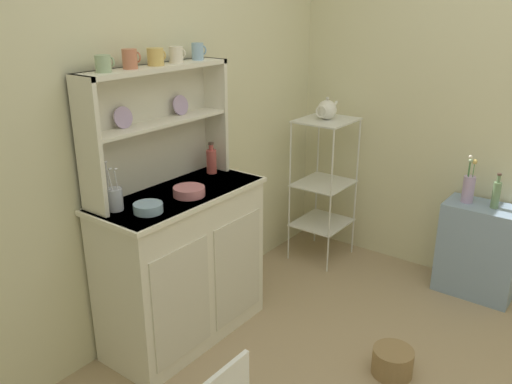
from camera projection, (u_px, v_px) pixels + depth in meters
wall_back at (149, 117)px, 2.87m from camera, size 3.84×0.05×2.50m
hutch_cabinet at (183, 265)px, 2.96m from camera, size 0.98×0.45×0.88m
hutch_shelf_unit at (153, 118)px, 2.77m from camera, size 0.91×0.18×0.65m
bakers_rack at (324, 175)px, 3.83m from camera, size 0.40×0.36×1.06m
side_shelf_blue at (479, 250)px, 3.45m from camera, size 0.28×0.48×0.62m
floor_basket at (393, 362)px, 2.76m from camera, size 0.21×0.21×0.14m
cup_sage_0 at (103, 64)px, 2.40m from camera, size 0.09×0.07×0.08m
cup_terracotta_1 at (130, 59)px, 2.52m from camera, size 0.09×0.07×0.09m
cup_gold_2 at (156, 57)px, 2.64m from camera, size 0.10×0.08×0.09m
cup_cream_3 at (176, 55)px, 2.75m from camera, size 0.09×0.07×0.08m
cup_sky_4 at (198, 51)px, 2.87m from camera, size 0.08×0.06×0.09m
bowl_mixing_large at (148, 208)px, 2.55m from camera, size 0.14×0.14×0.05m
bowl_floral_medium at (189, 191)px, 2.76m from camera, size 0.17×0.17×0.05m
jam_bottle at (211, 160)px, 3.10m from camera, size 0.06×0.06×0.19m
utensil_jar at (114, 198)px, 2.56m from camera, size 0.08×0.08×0.25m
porcelain_teapot at (327, 110)px, 3.66m from camera, size 0.23×0.14×0.16m
flower_vase at (469, 187)px, 3.37m from camera, size 0.07×0.07×0.31m
oil_bottle at (496, 194)px, 3.28m from camera, size 0.05×0.05×0.23m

